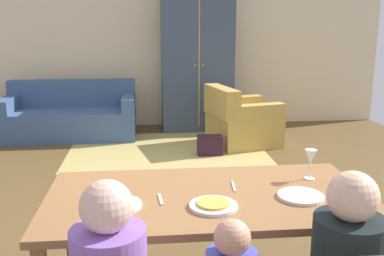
# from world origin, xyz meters

# --- Properties ---
(ground_plane) EXTENTS (7.05, 6.18, 0.02)m
(ground_plane) POSITION_xyz_m (0.00, 0.49, -0.01)
(ground_plane) COLOR brown
(back_wall) EXTENTS (7.05, 0.10, 2.70)m
(back_wall) POSITION_xyz_m (0.00, 3.63, 1.35)
(back_wall) COLOR beige
(back_wall) RESTS_ON ground_plane
(dining_table) EXTENTS (1.78, 0.92, 0.76)m
(dining_table) POSITION_xyz_m (-0.05, -1.44, 0.69)
(dining_table) COLOR #916037
(dining_table) RESTS_ON ground_plane
(plate_near_man) EXTENTS (0.25, 0.25, 0.02)m
(plate_near_man) POSITION_xyz_m (-0.54, -1.56, 0.77)
(plate_near_man) COLOR silver
(plate_near_man) RESTS_ON dining_table
(pizza_near_man) EXTENTS (0.17, 0.17, 0.01)m
(pizza_near_man) POSITION_xyz_m (-0.54, -1.56, 0.78)
(pizza_near_man) COLOR gold
(pizza_near_man) RESTS_ON plate_near_man
(plate_near_child) EXTENTS (0.25, 0.25, 0.02)m
(plate_near_child) POSITION_xyz_m (-0.05, -1.62, 0.77)
(plate_near_child) COLOR white
(plate_near_child) RESTS_ON dining_table
(pizza_near_child) EXTENTS (0.17, 0.17, 0.01)m
(pizza_near_child) POSITION_xyz_m (-0.05, -1.62, 0.78)
(pizza_near_child) COLOR gold
(pizza_near_child) RESTS_ON plate_near_child
(plate_near_woman) EXTENTS (0.25, 0.25, 0.02)m
(plate_near_woman) POSITION_xyz_m (0.44, -1.54, 0.77)
(plate_near_woman) COLOR silver
(plate_near_woman) RESTS_ON dining_table
(wine_glass) EXTENTS (0.07, 0.07, 0.19)m
(wine_glass) POSITION_xyz_m (0.59, -1.26, 0.89)
(wine_glass) COLOR silver
(wine_glass) RESTS_ON dining_table
(fork) EXTENTS (0.03, 0.15, 0.01)m
(fork) POSITION_xyz_m (-0.32, -1.49, 0.76)
(fork) COLOR silver
(fork) RESTS_ON dining_table
(knife) EXTENTS (0.03, 0.17, 0.01)m
(knife) POSITION_xyz_m (0.11, -1.34, 0.76)
(knife) COLOR silver
(knife) RESTS_ON dining_table
(area_rug) EXTENTS (2.60, 1.80, 0.01)m
(area_rug) POSITION_xyz_m (-0.13, 2.06, 0.00)
(area_rug) COLOR tan
(area_rug) RESTS_ON ground_plane
(couch) EXTENTS (1.90, 0.86, 0.82)m
(couch) POSITION_xyz_m (-1.51, 2.92, 0.30)
(couch) COLOR #3B557F
(couch) RESTS_ON ground_plane
(armchair) EXTENTS (1.03, 1.02, 0.82)m
(armchair) POSITION_xyz_m (0.91, 2.25, 0.32)
(armchair) COLOR #BA9646
(armchair) RESTS_ON ground_plane
(armoire) EXTENTS (1.10, 0.59, 2.10)m
(armoire) POSITION_xyz_m (0.42, 3.24, 1.05)
(armoire) COLOR #36445A
(armoire) RESTS_ON ground_plane
(handbag) EXTENTS (0.32, 0.16, 0.26)m
(handbag) POSITION_xyz_m (0.42, 1.76, 0.13)
(handbag) COLOR #2C1426
(handbag) RESTS_ON ground_plane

